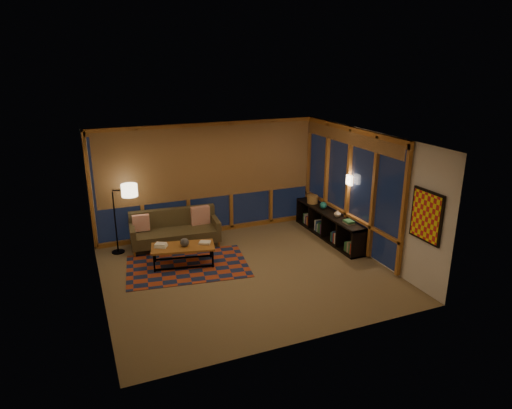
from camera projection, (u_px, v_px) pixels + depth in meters
name	position (u px, v px, depth m)	size (l,w,h in m)	color
floor	(247.00, 273.00, 9.17)	(5.50, 5.00, 0.01)	olive
ceiling	(246.00, 139.00, 8.33)	(5.50, 5.00, 0.01)	white
walls	(246.00, 209.00, 8.75)	(5.51, 5.01, 2.70)	silver
window_wall_back	(209.00, 179.00, 10.89)	(5.30, 0.16, 2.60)	#B4652A
window_wall_right	(347.00, 187.00, 10.25)	(0.16, 3.70, 2.60)	#B4652A
wall_art	(426.00, 216.00, 8.08)	(0.06, 0.74, 0.94)	red
wall_sconce	(349.00, 180.00, 10.03)	(0.12, 0.18, 0.22)	#FFE5B7
sofa	(175.00, 230.00, 10.33)	(1.96, 0.80, 0.80)	#493B1F
pillow_left	(141.00, 224.00, 10.17)	(0.37, 0.12, 0.37)	red
pillow_right	(200.00, 215.00, 10.62)	(0.44, 0.15, 0.44)	red
area_rug	(188.00, 266.00, 9.45)	(2.45, 1.64, 0.01)	#A53D1C
coffee_table	(183.00, 255.00, 9.45)	(1.28, 0.59, 0.43)	#B4652A
book_stack_a	(161.00, 245.00, 9.33)	(0.22, 0.18, 0.07)	white
book_stack_b	(205.00, 243.00, 9.49)	(0.24, 0.19, 0.05)	white
ceramic_pot	(185.00, 242.00, 9.34)	(0.18, 0.18, 0.18)	black
floor_lamp	(115.00, 219.00, 9.89)	(0.52, 0.34, 1.57)	black
bookshelf	(329.00, 225.00, 10.85)	(0.40, 2.57, 0.64)	black
basket	(312.00, 199.00, 11.40)	(0.27, 0.27, 0.20)	#A36F46
teal_bowl	(323.00, 205.00, 10.97)	(0.17, 0.17, 0.17)	#18665F
vase	(338.00, 213.00, 10.41)	(0.16, 0.16, 0.17)	#B2A18C
shelf_book_stack	(349.00, 222.00, 10.02)	(0.19, 0.27, 0.08)	white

